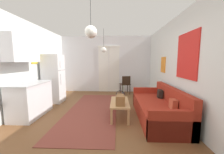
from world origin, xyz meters
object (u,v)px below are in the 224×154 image
bamboo_vase (123,95)px  accent_chair (125,84)px  coffee_table (120,103)px  refrigerator (54,79)px  couch (159,108)px  handbag (120,100)px  pendant_lamp_far (104,50)px  pendant_lamp_near (91,32)px

bamboo_vase → accent_chair: 2.19m
coffee_table → refrigerator: (-2.37, 1.21, 0.50)m
couch → refrigerator: 3.68m
refrigerator → bamboo_vase: bearing=-20.1°
refrigerator → accent_chair: bearing=25.4°
coffee_table → refrigerator: bearing=153.0°
refrigerator → handbag: bearing=-31.6°
coffee_table → handbag: (0.00, -0.25, 0.18)m
pendant_lamp_far → refrigerator: bearing=-166.2°
handbag → refrigerator: bearing=148.4°
handbag → pendant_lamp_far: size_ratio=0.41×
bamboo_vase → pendant_lamp_near: size_ratio=0.51×
couch → handbag: (-1.04, -0.22, 0.28)m
bamboo_vase → accent_chair: accent_chair is taller
coffee_table → accent_chair: 2.50m
pendant_lamp_near → bamboo_vase: bearing=60.5°
couch → accent_chair: accent_chair is taller
handbag → pendant_lamp_far: 2.43m
handbag → pendant_lamp_near: bearing=-132.0°
bamboo_vase → refrigerator: (-2.47, 0.90, 0.35)m
accent_chair → pendant_lamp_near: pendant_lamp_near is taller
pendant_lamp_far → pendant_lamp_near: bearing=-89.5°
couch → bamboo_vase: bamboo_vase is taller
bamboo_vase → pendant_lamp_far: 2.07m
coffee_table → pendant_lamp_near: 1.97m
pendant_lamp_near → couch: bearing=27.9°
accent_chair → handbag: bearing=70.4°
coffee_table → handbag: handbag is taller
accent_chair → couch: bearing=93.1°
pendant_lamp_near → pendant_lamp_far: bearing=90.5°
coffee_table → pendant_lamp_near: size_ratio=1.31×
couch → pendant_lamp_near: size_ratio=2.78×
couch → accent_chair: bearing=106.4°
handbag → refrigerator: 2.80m
coffee_table → handbag: 0.31m
refrigerator → pendant_lamp_near: bearing=-49.3°
refrigerator → pendant_lamp_far: pendant_lamp_far is taller
pendant_lamp_far → bamboo_vase: bearing=-62.6°
coffee_table → refrigerator: 2.70m
pendant_lamp_near → refrigerator: bearing=130.7°
accent_chair → pendant_lamp_near: size_ratio=1.07×
pendant_lamp_far → couch: bearing=-45.7°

